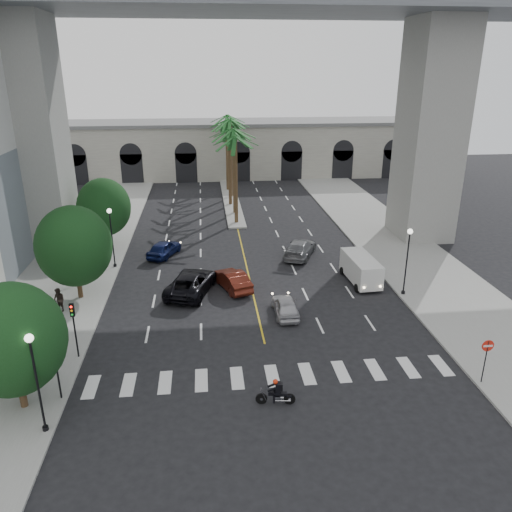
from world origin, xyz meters
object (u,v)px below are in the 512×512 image
Objects in this scene: lamp_post_left_near at (36,375)px; car_b at (232,280)px; pedestrian_a at (42,318)px; do_not_enter_sign at (487,353)px; car_e at (164,248)px; traffic_signal_near at (55,359)px; car_a at (285,306)px; cargo_van at (361,269)px; traffic_signal_far at (74,321)px; car_c at (191,283)px; lamp_post_right at (407,256)px; pedestrian_b at (59,300)px; motorcycle_rider at (277,393)px; car_d at (300,248)px; lamp_post_left_far at (112,233)px.

lamp_post_left_near reaches higher than car_b.
do_not_enter_sign is (25.69, -8.70, 1.03)m from pedestrian_a.
pedestrian_a is (-7.03, -13.33, 0.23)m from car_e.
traffic_signal_near is at bearing 87.71° from lamp_post_left_near.
car_a is 13.30m from do_not_enter_sign.
lamp_post_left_near is at bearing -92.29° from traffic_signal_near.
car_a is at bearing -147.60° from cargo_van.
pedestrian_a is at bearing 111.62° from traffic_signal_near.
cargo_van is (20.17, 9.26, -1.31)m from traffic_signal_far.
do_not_enter_sign is at bearing 156.80° from car_c.
lamp_post_right is 1.93× the size of do_not_enter_sign.
car_e is 2.48× the size of pedestrian_b.
lamp_post_right is at bearing -170.53° from car_c.
car_c is (6.59, 8.72, -1.67)m from traffic_signal_far.
car_a is 1.41× the size of do_not_enter_sign.
pedestrian_b is at bearing 156.29° from do_not_enter_sign.
motorcycle_rider is at bearing 77.64° from car_a.
traffic_signal_near reaches higher than car_e.
motorcycle_rider is at bearing -7.68° from traffic_signal_near.
lamp_post_left_near is at bearing 38.41° from car_a.
traffic_signal_far is 1.77× the size of motorcycle_rider.
traffic_signal_far is 17.59m from car_e.
traffic_signal_far is at bearing 161.00° from motorcycle_rider.
traffic_signal_far is (-22.70, -6.50, -0.71)m from lamp_post_right.
cargo_van is at bearing 177.74° from car_e.
car_c is at bearing 139.68° from do_not_enter_sign.
car_e is at bearing 89.69° from pedestrian_b.
motorcycle_rider is at bearing 125.21° from car_c.
lamp_post_left_near is 1.47× the size of traffic_signal_far.
lamp_post_left_far is at bearing 28.00° from car_d.
lamp_post_right reaches higher than car_c.
cargo_van reaches higher than car_b.
pedestrian_b is (-13.78, 11.70, 0.36)m from motorcycle_rider.
cargo_van is at bearing 65.90° from motorcycle_rider.
car_d is at bearing 50.16° from traffic_signal_near.
car_a is 11.81m from car_d.
pedestrian_b is at bearing 104.30° from traffic_signal_near.
pedestrian_a is (-2.96, -10.79, -2.25)m from lamp_post_left_far.
car_e is 0.85× the size of cargo_van.
traffic_signal_far is at bearing -69.80° from pedestrian_a.
car_d is at bearing -127.40° from car_c.
car_b is 10.38m from cargo_van.
car_c is (-3.21, -0.41, 0.09)m from car_b.
lamp_post_right is at bearing 148.78° from car_b.
car_e is (3.97, 21.05, -1.77)m from traffic_signal_near.
car_d is 1.05× the size of cargo_van.
car_d is at bearing 53.33° from lamp_post_left_near.
lamp_post_right is 1.23× the size of car_e.
lamp_post_left_near is at bearing 103.58° from car_e.
cargo_van is at bearing 38.55° from pedestrian_b.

